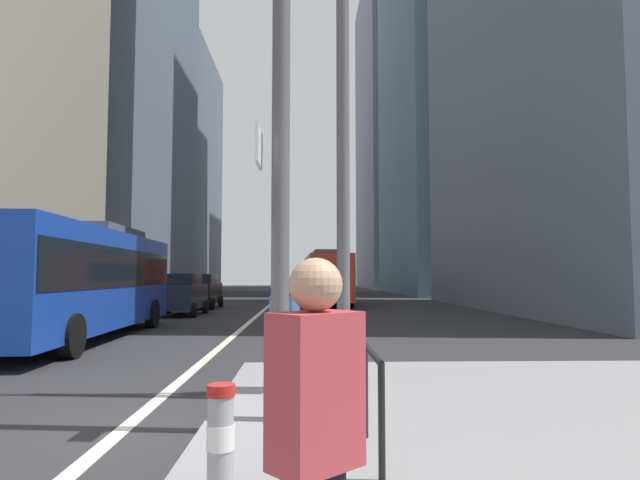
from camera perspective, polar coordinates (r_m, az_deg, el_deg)
The scene contains 20 objects.
ground_plane at distance 26.78m, azimuth -6.38°, elevation -7.74°, with size 160.00×160.00×0.00m, color #28282B.
median_island at distance 6.78m, azimuth 29.58°, elevation -18.38°, with size 9.00×10.00×0.15m, color gray.
lane_centre_line at distance 36.74m, azimuth -5.11°, elevation -6.67°, with size 0.20×80.00×0.01m, color beige.
office_tower_left_mid at distance 54.77m, azimuth -22.38°, elevation 20.42°, with size 13.25×21.36×48.15m, color slate.
office_tower_left_far at distance 74.65m, azimuth -15.88°, elevation 7.15°, with size 11.01×22.70×31.74m, color slate.
office_tower_right_mid at distance 63.79m, azimuth 12.79°, elevation 21.18°, with size 10.73×22.91×57.42m, color slate.
office_tower_right_far at distance 85.82m, azimuth 8.47°, elevation 11.02°, with size 11.45×23.97×47.54m, color slate.
city_bus_blue_oncoming at distance 17.01m, azimuth -24.10°, elevation -3.50°, with size 2.93×11.15×3.40m.
city_bus_red_receding at distance 35.18m, azimuth 0.63°, elevation -3.83°, with size 2.92×11.72×3.40m.
city_bus_red_distant at distance 53.67m, azimuth -0.50°, elevation -3.83°, with size 2.82×10.83×3.40m.
car_oncoming_mid at distance 31.45m, azimuth -12.54°, elevation -5.28°, with size 2.06×4.22×1.94m.
car_receding_near at distance 62.80m, azimuth -0.79°, elevation -4.61°, with size 2.10×4.05×1.94m.
car_receding_far at distance 63.08m, azimuth -0.40°, elevation -4.60°, with size 2.20×4.56×1.94m.
car_oncoming_far at distance 26.02m, azimuth -14.56°, elevation -5.58°, with size 2.06×4.10×1.94m.
traffic_signal_gantry at distance 7.37m, azimuth -24.41°, elevation 14.96°, with size 7.24×0.65×6.00m.
street_lamp_post at distance 8.81m, azimuth 2.43°, elevation 19.20°, with size 5.50×0.32×8.00m.
bollard_left at distance 4.00m, azimuth -10.52°, elevation -20.71°, with size 0.20×0.20×0.94m.
pedestrian_railing at distance 6.41m, azimuth 4.20°, elevation -12.61°, with size 0.06×3.64×0.98m.
pedestrian_waiting at distance 2.46m, azimuth -0.48°, elevation -20.38°, with size 0.44×0.43×1.77m.
pedestrian_walking at distance 7.99m, azimuth -3.80°, elevation -9.58°, with size 0.45×0.39×1.61m.
Camera 1 is at (2.15, -6.63, 1.83)m, focal length 30.15 mm.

